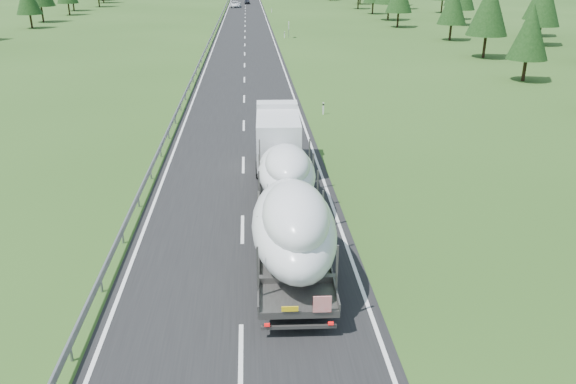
{
  "coord_description": "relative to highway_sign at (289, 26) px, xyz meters",
  "views": [
    {
      "loc": [
        0.49,
        -14.73,
        11.63
      ],
      "look_at": [
        2.12,
        8.61,
        2.0
      ],
      "focal_mm": 35.0,
      "sensor_mm": 36.0,
      "label": 1
    }
  ],
  "objects": [
    {
      "name": "road_surface",
      "position": [
        -7.2,
        20.0,
        -1.8
      ],
      "size": [
        10.0,
        400.0,
        0.02
      ],
      "primitive_type": "cube",
      "color": "black",
      "rests_on": "ground"
    },
    {
      "name": "marker_posts",
      "position": [
        -0.7,
        75.0,
        -1.27
      ],
      "size": [
        0.13,
        350.08,
        1.0
      ],
      "color": "silver",
      "rests_on": "ground"
    },
    {
      "name": "distant_van",
      "position": [
        -9.85,
        66.96,
        -1.01
      ],
      "size": [
        2.97,
        5.9,
        1.6
      ],
      "primitive_type": "imported",
      "rotation": [
        0.0,
        0.0,
        -0.05
      ],
      "color": "white",
      "rests_on": "ground"
    },
    {
      "name": "distant_car_dark",
      "position": [
        -6.65,
        80.4,
        -1.15
      ],
      "size": [
        1.66,
        3.91,
        1.32
      ],
      "primitive_type": "imported",
      "rotation": [
        0.0,
        0.0,
        0.03
      ],
      "color": "black",
      "rests_on": "ground"
    },
    {
      "name": "highway_sign",
      "position": [
        0.0,
        0.0,
        0.0
      ],
      "size": [
        0.08,
        0.9,
        2.6
      ],
      "color": "slate",
      "rests_on": "ground"
    },
    {
      "name": "guardrail",
      "position": [
        -12.5,
        19.94,
        -1.21
      ],
      "size": [
        0.1,
        400.0,
        0.76
      ],
      "color": "slate",
      "rests_on": "ground"
    },
    {
      "name": "ground",
      "position": [
        -7.2,
        -80.0,
        -1.81
      ],
      "size": [
        400.0,
        400.0,
        0.0
      ],
      "primitive_type": "plane",
      "color": "#274818",
      "rests_on": "ground"
    },
    {
      "name": "boat_truck",
      "position": [
        -5.08,
        -71.11,
        0.41
      ],
      "size": [
        3.38,
        19.42,
        4.24
      ],
      "color": "silver",
      "rests_on": "ground"
    }
  ]
}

